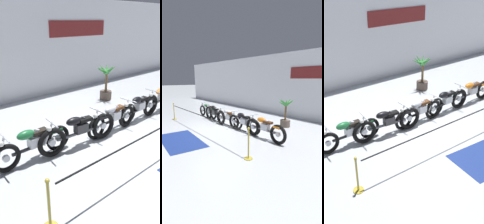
{
  "view_description": "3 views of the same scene",
  "coord_description": "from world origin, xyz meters",
  "views": [
    {
      "loc": [
        -4.74,
        -3.58,
        3.28
      ],
      "look_at": [
        -0.74,
        1.25,
        0.61
      ],
      "focal_mm": 35.0,
      "sensor_mm": 36.0,
      "label": 1
    },
    {
      "loc": [
        7.55,
        -4.67,
        2.54
      ],
      "look_at": [
        0.64,
        0.94,
        0.82
      ],
      "focal_mm": 28.0,
      "sensor_mm": 36.0,
      "label": 2
    },
    {
      "loc": [
        -5.69,
        -6.2,
        5.13
      ],
      "look_at": [
        -0.65,
        0.58,
        0.6
      ],
      "focal_mm": 45.0,
      "sensor_mm": 36.0,
      "label": 3
    }
  ],
  "objects": [
    {
      "name": "motorcycle_orange_4",
      "position": [
        2.68,
        0.49,
        0.48
      ],
      "size": [
        2.24,
        0.62,
        0.97
      ],
      "color": "black",
      "rests_on": "ground"
    },
    {
      "name": "potted_palm_left_of_row",
      "position": [
        2.0,
        2.78,
        0.77
      ],
      "size": [
        1.04,
        1.0,
        1.59
      ],
      "color": "brown",
      "rests_on": "ground"
    },
    {
      "name": "motorcycle_green_0",
      "position": [
        -2.67,
        0.71,
        0.46
      ],
      "size": [
        2.15,
        0.62,
        0.94
      ],
      "color": "black",
      "rests_on": "ground"
    },
    {
      "name": "ground_plane",
      "position": [
        0.0,
        0.0,
        0.0
      ],
      "size": [
        120.0,
        120.0,
        0.0
      ],
      "primitive_type": "plane",
      "color": "#B2B7BC"
    },
    {
      "name": "motorcycle_black_3",
      "position": [
        1.28,
        0.51,
        0.47
      ],
      "size": [
        2.16,
        0.62,
        0.95
      ],
      "color": "black",
      "rests_on": "ground"
    },
    {
      "name": "back_wall",
      "position": [
        0.01,
        5.12,
        2.1
      ],
      "size": [
        28.0,
        0.29,
        4.2
      ],
      "color": "white",
      "rests_on": "ground"
    },
    {
      "name": "motorcycle_silver_2",
      "position": [
        0.01,
        0.51,
        0.47
      ],
      "size": [
        2.25,
        0.62,
        0.93
      ],
      "color": "black",
      "rests_on": "ground"
    },
    {
      "name": "motorcycle_black_1",
      "position": [
        -1.4,
        0.48,
        0.48
      ],
      "size": [
        2.49,
        0.62,
        0.98
      ],
      "color": "black",
      "rests_on": "ground"
    },
    {
      "name": "stanchion_far_left",
      "position": [
        -1.16,
        -1.23,
        0.69
      ],
      "size": [
        7.07,
        0.28,
        1.05
      ],
      "color": "gold",
      "rests_on": "ground"
    }
  ]
}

